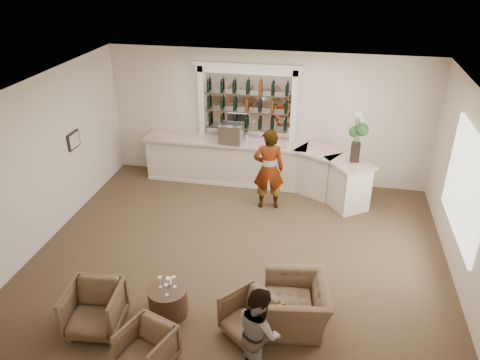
% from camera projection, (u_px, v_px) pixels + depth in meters
% --- Properties ---
extents(ground, '(8.00, 8.00, 0.00)m').
position_uv_depth(ground, '(240.00, 255.00, 9.28)').
color(ground, brown).
rests_on(ground, ground).
extents(room_shell, '(8.04, 7.02, 3.32)m').
position_uv_depth(room_shell, '(255.00, 132.00, 8.81)').
color(room_shell, beige).
rests_on(room_shell, ground).
extents(bar_counter, '(5.72, 1.80, 1.14)m').
position_uv_depth(bar_counter, '(257.00, 165.00, 11.66)').
color(bar_counter, beige).
rests_on(bar_counter, ground).
extents(back_bar_alcove, '(2.64, 0.25, 3.00)m').
position_uv_depth(back_bar_alcove, '(247.00, 103.00, 11.42)').
color(back_bar_alcove, white).
rests_on(back_bar_alcove, ground).
extents(cocktail_table, '(0.65, 0.65, 0.50)m').
position_uv_depth(cocktail_table, '(168.00, 301.00, 7.71)').
color(cocktail_table, '#523B23').
rests_on(cocktail_table, ground).
extents(sommelier, '(0.77, 0.58, 1.92)m').
position_uv_depth(sommelier, '(269.00, 169.00, 10.55)').
color(sommelier, gray).
rests_on(sommelier, ground).
extents(guest, '(0.84, 0.90, 1.46)m').
position_uv_depth(guest, '(259.00, 332.00, 6.46)').
color(guest, gray).
rests_on(guest, ground).
extents(armchair_left, '(0.93, 0.95, 0.78)m').
position_uv_depth(armchair_left, '(94.00, 309.00, 7.35)').
color(armchair_left, brown).
rests_on(armchair_left, ground).
extents(armchair_center, '(0.90, 0.91, 0.65)m').
position_uv_depth(armchair_center, '(147.00, 347.00, 6.73)').
color(armchair_center, brown).
rests_on(armchair_center, ground).
extents(armchair_right, '(1.06, 1.07, 0.70)m').
position_uv_depth(armchair_right, '(250.00, 317.00, 7.25)').
color(armchair_right, brown).
rests_on(armchair_right, ground).
extents(armchair_far, '(1.16, 1.28, 0.74)m').
position_uv_depth(armchair_far, '(296.00, 304.00, 7.47)').
color(armchair_far, brown).
rests_on(armchair_far, ground).
extents(espresso_machine, '(0.56, 0.47, 0.48)m').
position_uv_depth(espresso_machine, '(231.00, 133.00, 11.38)').
color(espresso_machine, '#B8B8BD').
rests_on(espresso_machine, bar_counter).
extents(flower_vase, '(0.31, 0.31, 1.17)m').
position_uv_depth(flower_vase, '(357.00, 134.00, 10.22)').
color(flower_vase, black).
rests_on(flower_vase, bar_counter).
extents(wine_glass_bar_left, '(0.07, 0.07, 0.21)m').
position_uv_depth(wine_glass_bar_left, '(235.00, 138.00, 11.46)').
color(wine_glass_bar_left, white).
rests_on(wine_glass_bar_left, bar_counter).
extents(wine_glass_bar_right, '(0.07, 0.07, 0.21)m').
position_uv_depth(wine_glass_bar_right, '(247.00, 140.00, 11.38)').
color(wine_glass_bar_right, white).
rests_on(wine_glass_bar_right, bar_counter).
extents(wine_glass_tbl_a, '(0.07, 0.07, 0.21)m').
position_uv_depth(wine_glass_tbl_a, '(160.00, 282.00, 7.60)').
color(wine_glass_tbl_a, white).
rests_on(wine_glass_tbl_a, cocktail_table).
extents(wine_glass_tbl_b, '(0.07, 0.07, 0.21)m').
position_uv_depth(wine_glass_tbl_b, '(174.00, 282.00, 7.60)').
color(wine_glass_tbl_b, white).
rests_on(wine_glass_tbl_b, cocktail_table).
extents(wine_glass_tbl_c, '(0.07, 0.07, 0.21)m').
position_uv_depth(wine_glass_tbl_c, '(166.00, 290.00, 7.43)').
color(wine_glass_tbl_c, white).
rests_on(wine_glass_tbl_c, cocktail_table).
extents(napkin_holder, '(0.08, 0.08, 0.12)m').
position_uv_depth(napkin_holder, '(169.00, 281.00, 7.70)').
color(napkin_holder, white).
rests_on(napkin_holder, cocktail_table).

